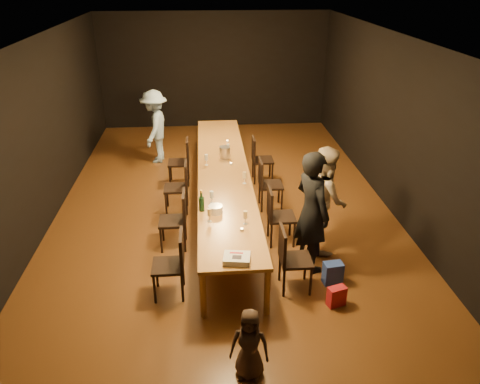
{
  "coord_description": "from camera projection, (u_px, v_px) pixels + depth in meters",
  "views": [
    {
      "loc": [
        -0.31,
        -7.56,
        4.0
      ],
      "look_at": [
        0.18,
        -1.38,
        1.0
      ],
      "focal_mm": 35.0,
      "sensor_mm": 36.0,
      "label": 1
    }
  ],
  "objects": [
    {
      "name": "ground",
      "position": [
        224.0,
        209.0,
        8.55
      ],
      "size": [
        10.0,
        10.0,
        0.0
      ],
      "primitive_type": "plane",
      "color": "#462A11",
      "rests_on": "ground"
    },
    {
      "name": "room_shell",
      "position": [
        222.0,
        97.0,
        7.65
      ],
      "size": [
        6.04,
        10.04,
        3.02
      ],
      "color": "black",
      "rests_on": "ground"
    },
    {
      "name": "table",
      "position": [
        224.0,
        174.0,
        8.25
      ],
      "size": [
        0.9,
        6.0,
        0.75
      ],
      "color": "olive",
      "rests_on": "ground"
    },
    {
      "name": "chair_right_0",
      "position": [
        296.0,
        259.0,
        6.26
      ],
      "size": [
        0.42,
        0.42,
        0.93
      ],
      "primitive_type": null,
      "rotation": [
        0.0,
        0.0,
        -1.57
      ],
      "color": "black",
      "rests_on": "ground"
    },
    {
      "name": "chair_right_1",
      "position": [
        282.0,
        216.0,
        7.34
      ],
      "size": [
        0.42,
        0.42,
        0.93
      ],
      "primitive_type": null,
      "rotation": [
        0.0,
        0.0,
        -1.57
      ],
      "color": "black",
      "rests_on": "ground"
    },
    {
      "name": "chair_right_2",
      "position": [
        271.0,
        184.0,
        8.41
      ],
      "size": [
        0.42,
        0.42,
        0.93
      ],
      "primitive_type": null,
      "rotation": [
        0.0,
        0.0,
        -1.57
      ],
      "color": "black",
      "rests_on": "ground"
    },
    {
      "name": "chair_right_3",
      "position": [
        263.0,
        159.0,
        9.49
      ],
      "size": [
        0.42,
        0.42,
        0.93
      ],
      "primitive_type": null,
      "rotation": [
        0.0,
        0.0,
        -1.57
      ],
      "color": "black",
      "rests_on": "ground"
    },
    {
      "name": "chair_left_0",
      "position": [
        168.0,
        265.0,
        6.14
      ],
      "size": [
        0.42,
        0.42,
        0.93
      ],
      "primitive_type": null,
      "rotation": [
        0.0,
        0.0,
        1.57
      ],
      "color": "black",
      "rests_on": "ground"
    },
    {
      "name": "chair_left_1",
      "position": [
        173.0,
        220.0,
        7.21
      ],
      "size": [
        0.42,
        0.42,
        0.93
      ],
      "primitive_type": null,
      "rotation": [
        0.0,
        0.0,
        1.57
      ],
      "color": "black",
      "rests_on": "ground"
    },
    {
      "name": "chair_left_2",
      "position": [
        176.0,
        187.0,
        8.29
      ],
      "size": [
        0.42,
        0.42,
        0.93
      ],
      "primitive_type": null,
      "rotation": [
        0.0,
        0.0,
        1.57
      ],
      "color": "black",
      "rests_on": "ground"
    },
    {
      "name": "chair_left_3",
      "position": [
        179.0,
        162.0,
        9.37
      ],
      "size": [
        0.42,
        0.42,
        0.93
      ],
      "primitive_type": null,
      "rotation": [
        0.0,
        0.0,
        1.57
      ],
      "color": "black",
      "rests_on": "ground"
    },
    {
      "name": "woman_birthday",
      "position": [
        312.0,
        212.0,
        6.55
      ],
      "size": [
        0.67,
        0.78,
        1.8
      ],
      "primitive_type": "imported",
      "rotation": [
        0.0,
        0.0,
        2.0
      ],
      "color": "black",
      "rests_on": "ground"
    },
    {
      "name": "woman_tan",
      "position": [
        325.0,
        198.0,
        7.1
      ],
      "size": [
        0.64,
        0.81,
        1.65
      ],
      "primitive_type": "imported",
      "rotation": [
        0.0,
        0.0,
        1.58
      ],
      "color": "#C0AB90",
      "rests_on": "ground"
    },
    {
      "name": "man_blue",
      "position": [
        155.0,
        127.0,
        10.3
      ],
      "size": [
        0.75,
        1.12,
        1.62
      ],
      "primitive_type": "imported",
      "rotation": [
        0.0,
        0.0,
        -1.72
      ],
      "color": "#91B5E1",
      "rests_on": "ground"
    },
    {
      "name": "child",
      "position": [
        250.0,
        344.0,
        4.9
      ],
      "size": [
        0.47,
        0.35,
        0.86
      ],
      "primitive_type": "imported",
      "rotation": [
        0.0,
        0.0,
        -0.21
      ],
      "color": "#3C2B21",
      "rests_on": "ground"
    },
    {
      "name": "gift_bag_red",
      "position": [
        336.0,
        296.0,
        6.07
      ],
      "size": [
        0.26,
        0.19,
        0.28
      ],
      "primitive_type": "cube",
      "rotation": [
        0.0,
        0.0,
        0.31
      ],
      "color": "red",
      "rests_on": "ground"
    },
    {
      "name": "gift_bag_blue",
      "position": [
        333.0,
        273.0,
        6.49
      ],
      "size": [
        0.28,
        0.2,
        0.32
      ],
      "primitive_type": "cube",
      "rotation": [
        0.0,
        0.0,
        0.12
      ],
      "color": "#253FA2",
      "rests_on": "ground"
    },
    {
      "name": "birthday_cake",
      "position": [
        237.0,
        258.0,
        5.7
      ],
      "size": [
        0.36,
        0.31,
        0.08
      ],
      "rotation": [
        0.0,
        0.0,
        -0.15
      ],
      "color": "white",
      "rests_on": "table"
    },
    {
      "name": "plate_stack",
      "position": [
        216.0,
        209.0,
        6.81
      ],
      "size": [
        0.25,
        0.25,
        0.12
      ],
      "primitive_type": "cylinder",
      "rotation": [
        0.0,
        0.0,
        -0.21
      ],
      "color": "silver",
      "rests_on": "table"
    },
    {
      "name": "champagne_bottle",
      "position": [
        201.0,
        201.0,
        6.82
      ],
      "size": [
        0.09,
        0.09,
        0.34
      ],
      "primitive_type": null,
      "rotation": [
        0.0,
        0.0,
        -0.08
      ],
      "color": "black",
      "rests_on": "table"
    },
    {
      "name": "ice_bucket",
      "position": [
        225.0,
        152.0,
        8.73
      ],
      "size": [
        0.22,
        0.22,
        0.23
      ],
      "primitive_type": "cylinder",
      "rotation": [
        0.0,
        0.0,
        -0.07
      ],
      "color": "#B4B4B9",
      "rests_on": "table"
    },
    {
      "name": "wineglass_0",
      "position": [
        210.0,
        215.0,
        6.56
      ],
      "size": [
        0.06,
        0.06,
        0.21
      ],
      "primitive_type": null,
      "color": "beige",
      "rests_on": "table"
    },
    {
      "name": "wineglass_1",
      "position": [
        245.0,
        218.0,
        6.49
      ],
      "size": [
        0.06,
        0.06,
        0.21
      ],
      "primitive_type": null,
      "color": "beige",
      "rests_on": "table"
    },
    {
      "name": "wineglass_2",
      "position": [
        212.0,
        197.0,
        7.06
      ],
      "size": [
        0.06,
        0.06,
        0.21
      ],
      "primitive_type": null,
      "color": "silver",
      "rests_on": "table"
    },
    {
      "name": "wineglass_3",
      "position": [
        244.0,
        178.0,
        7.71
      ],
      "size": [
        0.06,
        0.06,
        0.21
      ],
      "primitive_type": null,
      "color": "beige",
      "rests_on": "table"
    },
    {
      "name": "wineglass_4",
      "position": [
        206.0,
        160.0,
        8.43
      ],
      "size": [
        0.06,
        0.06,
        0.21
      ],
      "primitive_type": null,
      "color": "silver",
      "rests_on": "table"
    },
    {
      "name": "wineglass_5",
      "position": [
        228.0,
        149.0,
        8.92
      ],
      "size": [
        0.06,
        0.06,
        0.21
      ],
      "primitive_type": null,
      "color": "silver",
      "rests_on": "table"
    },
    {
      "name": "tealight_near",
      "position": [
        242.0,
        230.0,
        6.37
      ],
      "size": [
        0.05,
        0.05,
        0.03
      ],
      "primitive_type": "cylinder",
      "color": "#B2B7B2",
      "rests_on": "table"
    },
    {
      "name": "tealight_mid",
      "position": [
        231.0,
        164.0,
        8.5
      ],
      "size": [
        0.05,
        0.05,
        0.03
      ],
      "primitive_type": "cylinder",
      "color": "#B2B7B2",
      "rests_on": "table"
    },
    {
      "name": "tealight_far",
      "position": [
        227.0,
        141.0,
        9.58
      ],
      "size": [
        0.05,
        0.05,
        0.03
      ],
      "primitive_type": "cylinder",
      "color": "#B2B7B2",
      "rests_on": "table"
    }
  ]
}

